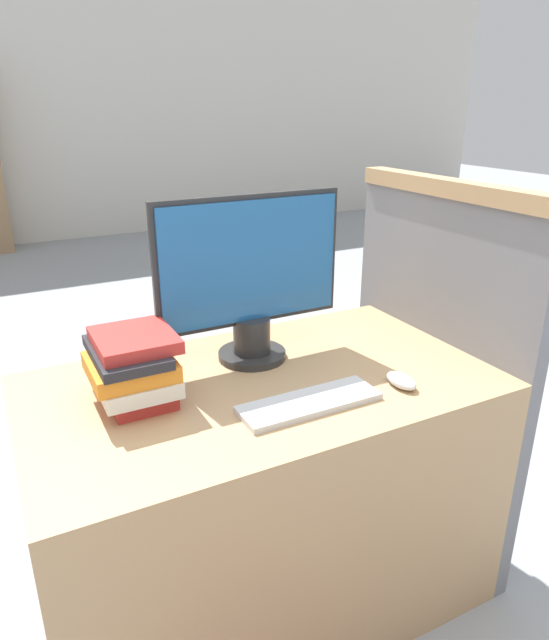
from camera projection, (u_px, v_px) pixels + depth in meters
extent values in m
cube|color=beige|center=(23.00, 104.00, 5.71)|extent=(12.00, 0.06, 2.80)
cube|color=tan|center=(263.00, 494.00, 1.65)|extent=(1.23, 0.71, 0.73)
cube|color=slate|center=(433.00, 376.00, 1.87)|extent=(0.05, 0.77, 1.17)
cube|color=tan|center=(453.00, 188.00, 1.65)|extent=(0.07, 0.77, 0.05)
cylinder|color=#282828|center=(252.00, 355.00, 1.65)|extent=(0.19, 0.19, 0.02)
cylinder|color=#282828|center=(252.00, 335.00, 1.62)|extent=(0.11, 0.11, 0.10)
cube|color=#282828|center=(250.00, 261.00, 1.55)|extent=(0.54, 0.01, 0.36)
cube|color=#1E5693|center=(251.00, 261.00, 1.55)|extent=(0.52, 0.02, 0.33)
cube|color=silver|center=(309.00, 403.00, 1.39)|extent=(0.36, 0.12, 0.02)
ellipsoid|color=silver|center=(401.00, 381.00, 1.48)|extent=(0.05, 0.10, 0.03)
cube|color=#B72D28|center=(137.00, 391.00, 1.42)|extent=(0.15, 0.21, 0.04)
cube|color=silver|center=(134.00, 378.00, 1.40)|extent=(0.18, 0.24, 0.04)
cube|color=orange|center=(131.00, 367.00, 1.37)|extent=(0.19, 0.20, 0.04)
cube|color=#232328|center=(127.00, 352.00, 1.37)|extent=(0.16, 0.26, 0.02)
cube|color=#B72D28|center=(134.00, 340.00, 1.37)|extent=(0.19, 0.21, 0.03)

